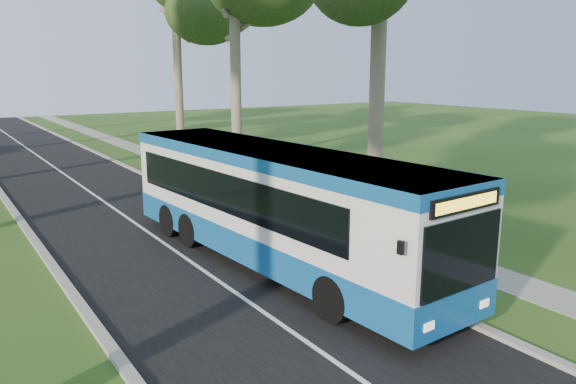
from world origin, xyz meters
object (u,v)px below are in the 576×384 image
Objects in this scene: bus at (274,206)px; litter_bin at (280,209)px; bus_stop_sign at (307,195)px; bus_shelter at (367,201)px.

bus is 4.85m from litter_bin.
bus is 14.16× the size of litter_bin.
litter_bin is (2.65, 3.86, -1.28)m from bus.
bus is 2.03m from bus_stop_sign.
bus is 4.40× the size of bus_shelter.
bus_stop_sign is 3.27m from litter_bin.
bus_shelter is (1.08, -1.59, -0.02)m from bus_stop_sign.
bus is at bearing -152.88° from bus_stop_sign.
bus is at bearing 175.70° from bus_shelter.
bus_shelter is 4.67m from litter_bin.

